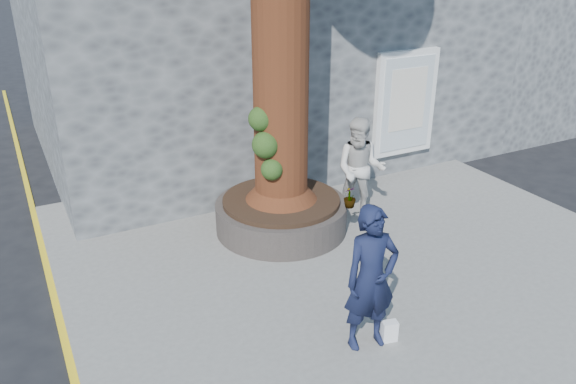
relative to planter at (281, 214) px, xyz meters
name	(u,v)px	position (x,y,z in m)	size (l,w,h in m)	color
ground	(295,305)	(-0.80, -2.00, -0.41)	(120.00, 120.00, 0.00)	black
pavement	(345,247)	(0.70, -1.00, -0.35)	(9.00, 8.00, 0.12)	slate
yellow_line	(62,328)	(-3.85, -1.00, -0.41)	(0.10, 30.00, 0.01)	yellow
stone_shop	(246,15)	(1.70, 5.20, 2.75)	(10.30, 8.30, 6.30)	#494C4E
neighbour_shop	(486,6)	(9.70, 5.20, 2.59)	(6.00, 8.00, 6.00)	#494C4E
planter	(281,214)	(0.00, 0.00, 0.00)	(2.30, 2.30, 0.60)	black
man	(371,279)	(-0.45, -3.27, 0.66)	(0.69, 0.46, 1.90)	#131834
woman	(360,169)	(1.49, -0.21, 0.65)	(0.91, 0.71, 1.88)	silver
shopping_bag	(389,331)	(-0.17, -3.36, -0.15)	(0.20, 0.12, 0.28)	white
plant_a	(303,173)	(0.68, 0.44, 0.49)	(0.19, 0.13, 0.37)	gray
plant_b	(277,168)	(0.34, 0.85, 0.51)	(0.22, 0.21, 0.40)	gray
plant_c	(350,197)	(0.85, -0.85, 0.49)	(0.21, 0.21, 0.37)	gray
plant_d	(301,165)	(0.85, 0.85, 0.47)	(0.29, 0.26, 0.32)	gray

